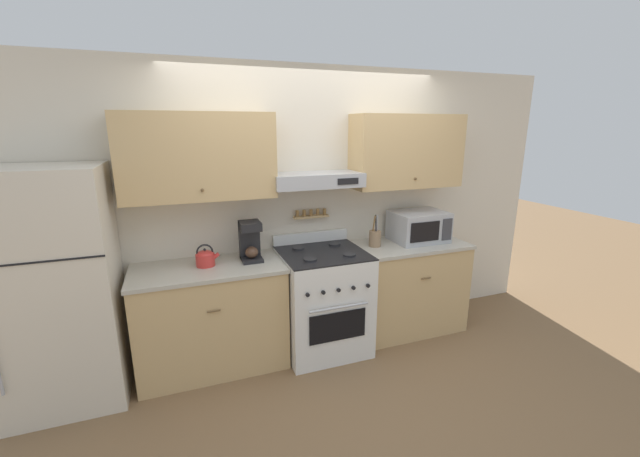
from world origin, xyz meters
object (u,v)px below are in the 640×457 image
tea_kettle (205,258)px  coffee_maker (250,240)px  utensil_crock (375,238)px  stove_range (323,300)px  refrigerator (57,289)px  microwave (419,226)px

tea_kettle → coffee_maker: 0.39m
coffee_maker → utensil_crock: bearing=-1.4°
stove_range → coffee_maker: (-0.62, 0.12, 0.60)m
refrigerator → tea_kettle: size_ratio=9.01×
microwave → utensil_crock: utensil_crock is taller
tea_kettle → microwave: microwave is taller
stove_range → refrigerator: bearing=179.6°
tea_kettle → microwave: 2.06m
microwave → stove_range: bearing=-174.3°
coffee_maker → utensil_crock: coffee_maker is taller
tea_kettle → microwave: size_ratio=0.38×
stove_range → coffee_maker: 0.87m
refrigerator → coffee_maker: 1.44m
utensil_crock → tea_kettle: bearing=-180.0°
refrigerator → microwave: 3.10m
tea_kettle → coffee_maker: (0.38, 0.03, 0.10)m
refrigerator → tea_kettle: 1.05m
microwave → utensil_crock: 0.50m
refrigerator → utensil_crock: size_ratio=5.78×
refrigerator → utensil_crock: (2.60, 0.07, 0.11)m
microwave → utensil_crock: (-0.49, -0.02, -0.07)m
tea_kettle → coffee_maker: bearing=4.4°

